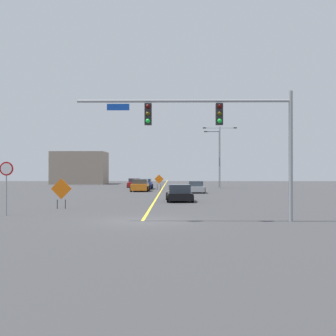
{
  "coord_description": "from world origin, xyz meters",
  "views": [
    {
      "loc": [
        1.5,
        -20.48,
        2.46
      ],
      "look_at": [
        0.93,
        25.42,
        2.75
      ],
      "focal_mm": 44.94,
      "sensor_mm": 36.0,
      "label": 1
    }
  ],
  "objects_px": {
    "construction_sign_left_shoulder": "(61,190)",
    "construction_sign_left_lane": "(159,180)",
    "stop_sign": "(6,178)",
    "car_blue_mid": "(145,184)",
    "car_orange_passing": "(140,185)",
    "car_red_near": "(135,183)",
    "street_lamp_near_left": "(220,152)",
    "traffic_signal_assembly": "(218,124)",
    "street_lamp_far_left": "(218,156)",
    "car_silver_far": "(195,187)",
    "car_black_distant": "(179,194)"
  },
  "relations": [
    {
      "from": "stop_sign",
      "to": "car_red_near",
      "type": "relative_size",
      "value": 0.63
    },
    {
      "from": "traffic_signal_assembly",
      "to": "street_lamp_near_left",
      "type": "distance_m",
      "value": 37.78
    },
    {
      "from": "street_lamp_near_left",
      "to": "construction_sign_left_shoulder",
      "type": "distance_m",
      "value": 34.04
    },
    {
      "from": "street_lamp_far_left",
      "to": "car_orange_passing",
      "type": "xyz_separation_m",
      "value": [
        -10.49,
        -11.19,
        -3.92
      ]
    },
    {
      "from": "car_black_distant",
      "to": "car_red_near",
      "type": "bearing_deg",
      "value": 102.29
    },
    {
      "from": "car_blue_mid",
      "to": "construction_sign_left_shoulder",
      "type": "bearing_deg",
      "value": -96.78
    },
    {
      "from": "car_black_distant",
      "to": "car_blue_mid",
      "type": "distance_m",
      "value": 22.98
    },
    {
      "from": "traffic_signal_assembly",
      "to": "construction_sign_left_shoulder",
      "type": "distance_m",
      "value": 12.06
    },
    {
      "from": "stop_sign",
      "to": "construction_sign_left_lane",
      "type": "bearing_deg",
      "value": 76.5
    },
    {
      "from": "stop_sign",
      "to": "car_red_near",
      "type": "xyz_separation_m",
      "value": [
        3.47,
        39.23,
        -1.43
      ]
    },
    {
      "from": "car_silver_far",
      "to": "car_red_near",
      "type": "xyz_separation_m",
      "value": [
        -8.16,
        15.17,
        0.04
      ]
    },
    {
      "from": "construction_sign_left_lane",
      "to": "car_silver_far",
      "type": "xyz_separation_m",
      "value": [
        4.27,
        -6.58,
        -0.66
      ]
    },
    {
      "from": "stop_sign",
      "to": "street_lamp_near_left",
      "type": "relative_size",
      "value": 0.35
    },
    {
      "from": "car_blue_mid",
      "to": "car_red_near",
      "type": "relative_size",
      "value": 0.96
    },
    {
      "from": "car_red_near",
      "to": "street_lamp_far_left",
      "type": "bearing_deg",
      "value": -4.46
    },
    {
      "from": "street_lamp_near_left",
      "to": "car_silver_far",
      "type": "distance_m",
      "value": 12.54
    },
    {
      "from": "car_black_distant",
      "to": "car_silver_far",
      "type": "bearing_deg",
      "value": 81.49
    },
    {
      "from": "car_black_distant",
      "to": "car_silver_far",
      "type": "distance_m",
      "value": 13.36
    },
    {
      "from": "traffic_signal_assembly",
      "to": "construction_sign_left_shoulder",
      "type": "xyz_separation_m",
      "value": [
        -9.45,
        6.62,
        -3.5
      ]
    },
    {
      "from": "traffic_signal_assembly",
      "to": "street_lamp_far_left",
      "type": "xyz_separation_m",
      "value": [
        4.35,
        40.75,
        -0.1
      ]
    },
    {
      "from": "stop_sign",
      "to": "street_lamp_far_left",
      "type": "xyz_separation_m",
      "value": [
        15.73,
        38.27,
        2.54
      ]
    },
    {
      "from": "construction_sign_left_shoulder",
      "to": "car_red_near",
      "type": "height_order",
      "value": "construction_sign_left_shoulder"
    },
    {
      "from": "car_orange_passing",
      "to": "car_red_near",
      "type": "relative_size",
      "value": 0.85
    },
    {
      "from": "traffic_signal_assembly",
      "to": "street_lamp_far_left",
      "type": "height_order",
      "value": "street_lamp_far_left"
    },
    {
      "from": "stop_sign",
      "to": "car_silver_far",
      "type": "distance_m",
      "value": 26.76
    },
    {
      "from": "construction_sign_left_shoulder",
      "to": "street_lamp_far_left",
      "type": "bearing_deg",
      "value": 67.98
    },
    {
      "from": "car_blue_mid",
      "to": "car_silver_far",
      "type": "height_order",
      "value": "car_blue_mid"
    },
    {
      "from": "stop_sign",
      "to": "car_blue_mid",
      "type": "height_order",
      "value": "stop_sign"
    },
    {
      "from": "construction_sign_left_lane",
      "to": "car_red_near",
      "type": "xyz_separation_m",
      "value": [
        -3.89,
        8.59,
        -0.62
      ]
    },
    {
      "from": "traffic_signal_assembly",
      "to": "stop_sign",
      "type": "xyz_separation_m",
      "value": [
        -11.37,
        2.48,
        -2.64
      ]
    },
    {
      "from": "car_orange_passing",
      "to": "car_black_distant",
      "type": "bearing_deg",
      "value": -74.79
    },
    {
      "from": "street_lamp_far_left",
      "to": "car_silver_far",
      "type": "distance_m",
      "value": 15.33
    },
    {
      "from": "construction_sign_left_shoulder",
      "to": "construction_sign_left_lane",
      "type": "relative_size",
      "value": 0.99
    },
    {
      "from": "street_lamp_far_left",
      "to": "traffic_signal_assembly",
      "type": "bearing_deg",
      "value": -96.1
    },
    {
      "from": "car_orange_passing",
      "to": "street_lamp_near_left",
      "type": "bearing_deg",
      "value": 37.54
    },
    {
      "from": "construction_sign_left_lane",
      "to": "car_orange_passing",
      "type": "xyz_separation_m",
      "value": [
        -2.12,
        -3.55,
        -0.57
      ]
    },
    {
      "from": "car_silver_far",
      "to": "traffic_signal_assembly",
      "type": "bearing_deg",
      "value": -90.55
    },
    {
      "from": "car_red_near",
      "to": "car_orange_passing",
      "type": "bearing_deg",
      "value": -81.73
    },
    {
      "from": "street_lamp_near_left",
      "to": "construction_sign_left_shoulder",
      "type": "xyz_separation_m",
      "value": [
        -13.69,
        -30.92,
        -3.9
      ]
    },
    {
      "from": "car_black_distant",
      "to": "car_blue_mid",
      "type": "bearing_deg",
      "value": 100.66
    },
    {
      "from": "stop_sign",
      "to": "construction_sign_left_shoulder",
      "type": "xyz_separation_m",
      "value": [
        1.92,
        4.14,
        -0.86
      ]
    },
    {
      "from": "traffic_signal_assembly",
      "to": "stop_sign",
      "type": "height_order",
      "value": "traffic_signal_assembly"
    },
    {
      "from": "car_black_distant",
      "to": "car_silver_far",
      "type": "xyz_separation_m",
      "value": [
        1.98,
        13.22,
        -0.02
      ]
    },
    {
      "from": "construction_sign_left_lane",
      "to": "car_silver_far",
      "type": "distance_m",
      "value": 7.87
    },
    {
      "from": "construction_sign_left_shoulder",
      "to": "car_blue_mid",
      "type": "relative_size",
      "value": 0.44
    },
    {
      "from": "traffic_signal_assembly",
      "to": "construction_sign_left_shoulder",
      "type": "bearing_deg",
      "value": 144.98
    },
    {
      "from": "stop_sign",
      "to": "car_blue_mid",
      "type": "bearing_deg",
      "value": 80.82
    },
    {
      "from": "stop_sign",
      "to": "street_lamp_near_left",
      "type": "xyz_separation_m",
      "value": [
        15.61,
        35.06,
        3.04
      ]
    },
    {
      "from": "stop_sign",
      "to": "car_black_distant",
      "type": "xyz_separation_m",
      "value": [
        9.65,
        10.84,
        -1.45
      ]
    },
    {
      "from": "construction_sign_left_shoulder",
      "to": "car_red_near",
      "type": "bearing_deg",
      "value": 87.47
    }
  ]
}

